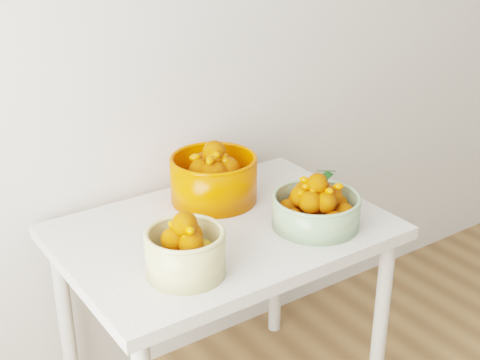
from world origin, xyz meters
The scene contains 4 objects.
table centered at (-0.35, 1.60, 0.65)m, with size 1.00×0.70×0.75m.
bowl_cream centered at (-0.59, 1.43, 0.82)m, with size 0.27×0.27×0.19m.
bowl_green centered at (-0.11, 1.45, 0.81)m, with size 0.34×0.34×0.18m.
bowl_orange centered at (-0.27, 1.78, 0.83)m, with size 0.34×0.34×0.21m.
Camera 1 is at (-1.35, 0.05, 1.74)m, focal length 50.00 mm.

